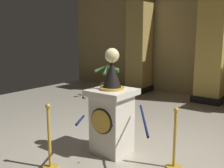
# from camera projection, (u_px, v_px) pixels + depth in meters

# --- Properties ---
(ground_plane) EXTENTS (12.10, 12.10, 0.00)m
(ground_plane) POSITION_uv_depth(u_px,v_px,m) (128.00, 150.00, 4.95)
(ground_plane) COLOR #B2A893
(back_wall) EXTENTS (12.10, 0.16, 3.53)m
(back_wall) POSITION_uv_depth(u_px,v_px,m) (218.00, 44.00, 8.67)
(back_wall) COLOR tan
(back_wall) RESTS_ON ground_plane
(pedestal_clock) EXTENTS (0.72, 0.72, 1.85)m
(pedestal_clock) POSITION_uv_depth(u_px,v_px,m) (112.00, 113.00, 4.76)
(pedestal_clock) COLOR silver
(pedestal_clock) RESTS_ON ground_plane
(stanchion_near) EXTENTS (0.24, 0.24, 1.05)m
(stanchion_near) POSITION_uv_depth(u_px,v_px,m) (50.00, 146.00, 4.24)
(stanchion_near) COLOR gold
(stanchion_near) RESTS_ON ground_plane
(stanchion_far) EXTENTS (0.24, 0.24, 0.99)m
(stanchion_far) POSITION_uv_depth(u_px,v_px,m) (174.00, 147.00, 4.25)
(stanchion_far) COLOR gold
(stanchion_far) RESTS_ON ground_plane
(velvet_rope) EXTENTS (1.39, 1.39, 0.22)m
(velvet_rope) POSITION_uv_depth(u_px,v_px,m) (112.00, 120.00, 4.17)
(velvet_rope) COLOR #141947
(column_left) EXTENTS (0.84, 0.84, 3.39)m
(column_left) POSITION_uv_depth(u_px,v_px,m) (139.00, 45.00, 9.76)
(column_left) COLOR black
(column_left) RESTS_ON ground_plane
(column_centre_rear) EXTENTS (0.94, 0.94, 3.39)m
(column_centre_rear) POSITION_uv_depth(u_px,v_px,m) (213.00, 47.00, 8.24)
(column_centre_rear) COLOR black
(column_centre_rear) RESTS_ON ground_plane
(potted_palm_left) EXTENTS (0.89, 0.82, 1.17)m
(potted_palm_left) POSITION_uv_depth(u_px,v_px,m) (108.00, 87.00, 9.00)
(potted_palm_left) COLOR #4C3828
(potted_palm_left) RESTS_ON ground_plane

